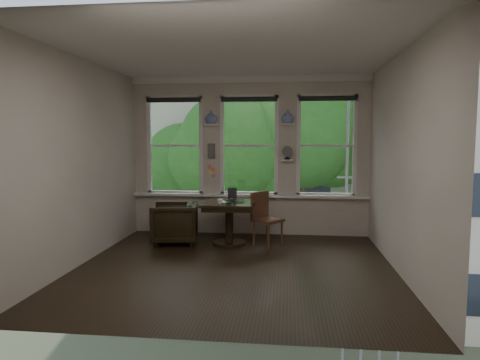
# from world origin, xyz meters

# --- Properties ---
(ground) EXTENTS (4.50, 4.50, 0.00)m
(ground) POSITION_xyz_m (0.00, 0.00, 0.00)
(ground) COLOR black
(ground) RESTS_ON ground
(ceiling) EXTENTS (4.50, 4.50, 0.00)m
(ceiling) POSITION_xyz_m (0.00, 0.00, 3.00)
(ceiling) COLOR silver
(ceiling) RESTS_ON ground
(wall_back) EXTENTS (4.50, 0.00, 4.50)m
(wall_back) POSITION_xyz_m (0.00, 2.25, 1.50)
(wall_back) COLOR beige
(wall_back) RESTS_ON ground
(wall_front) EXTENTS (4.50, 0.00, 4.50)m
(wall_front) POSITION_xyz_m (0.00, -2.25, 1.50)
(wall_front) COLOR beige
(wall_front) RESTS_ON ground
(wall_left) EXTENTS (0.00, 4.50, 4.50)m
(wall_left) POSITION_xyz_m (-2.25, 0.00, 1.50)
(wall_left) COLOR beige
(wall_left) RESTS_ON ground
(wall_right) EXTENTS (0.00, 4.50, 4.50)m
(wall_right) POSITION_xyz_m (2.25, 0.00, 1.50)
(wall_right) COLOR beige
(wall_right) RESTS_ON ground
(window_left) EXTENTS (1.10, 0.12, 1.90)m
(window_left) POSITION_xyz_m (-1.45, 2.25, 1.70)
(window_left) COLOR white
(window_left) RESTS_ON ground
(window_center) EXTENTS (1.10, 0.12, 1.90)m
(window_center) POSITION_xyz_m (0.00, 2.25, 1.70)
(window_center) COLOR white
(window_center) RESTS_ON ground
(window_right) EXTENTS (1.10, 0.12, 1.90)m
(window_right) POSITION_xyz_m (1.45, 2.25, 1.70)
(window_right) COLOR white
(window_right) RESTS_ON ground
(shelf_left) EXTENTS (0.26, 0.16, 0.03)m
(shelf_left) POSITION_xyz_m (-0.72, 2.15, 2.10)
(shelf_left) COLOR white
(shelf_left) RESTS_ON ground
(shelf_right) EXTENTS (0.26, 0.16, 0.03)m
(shelf_right) POSITION_xyz_m (0.72, 2.15, 2.10)
(shelf_right) COLOR white
(shelf_right) RESTS_ON ground
(intercom) EXTENTS (0.14, 0.06, 0.28)m
(intercom) POSITION_xyz_m (-0.72, 2.18, 1.60)
(intercom) COLOR #59544F
(intercom) RESTS_ON ground
(sticky_notes) EXTENTS (0.16, 0.01, 0.24)m
(sticky_notes) POSITION_xyz_m (-0.72, 2.19, 1.25)
(sticky_notes) COLOR pink
(sticky_notes) RESTS_ON ground
(desk_fan) EXTENTS (0.20, 0.20, 0.24)m
(desk_fan) POSITION_xyz_m (0.72, 2.13, 1.53)
(desk_fan) COLOR #59544F
(desk_fan) RESTS_ON ground
(vase_left) EXTENTS (0.24, 0.24, 0.25)m
(vase_left) POSITION_xyz_m (-0.72, 2.15, 2.24)
(vase_left) COLOR silver
(vase_left) RESTS_ON shelf_left
(vase_right) EXTENTS (0.24, 0.24, 0.25)m
(vase_right) POSITION_xyz_m (0.72, 2.15, 2.24)
(vase_right) COLOR silver
(vase_right) RESTS_ON shelf_right
(table) EXTENTS (0.90, 0.90, 0.75)m
(table) POSITION_xyz_m (-0.26, 1.28, 0.38)
(table) COLOR black
(table) RESTS_ON ground
(armchair_left) EXTENTS (0.89, 0.88, 0.71)m
(armchair_left) POSITION_xyz_m (-1.23, 1.30, 0.36)
(armchair_left) COLOR black
(armchair_left) RESTS_ON ground
(cushion_red) EXTENTS (0.45, 0.45, 0.06)m
(cushion_red) POSITION_xyz_m (-1.23, 1.30, 0.45)
(cushion_red) COLOR maroon
(cushion_red) RESTS_ON armchair_left
(side_chair_right) EXTENTS (0.59, 0.59, 0.92)m
(side_chair_right) POSITION_xyz_m (0.41, 1.27, 0.46)
(side_chair_right) COLOR #472419
(side_chair_right) RESTS_ON ground
(laptop) EXTENTS (0.41, 0.34, 0.03)m
(laptop) POSITION_xyz_m (-0.18, 1.24, 0.76)
(laptop) COLOR black
(laptop) RESTS_ON table
(mug) EXTENTS (0.09, 0.09, 0.08)m
(mug) POSITION_xyz_m (-0.38, 1.03, 0.79)
(mug) COLOR white
(mug) RESTS_ON table
(drinking_glass) EXTENTS (0.17, 0.17, 0.11)m
(drinking_glass) POSITION_xyz_m (-0.22, 1.04, 0.80)
(drinking_glass) COLOR white
(drinking_glass) RESTS_ON table
(tablet) EXTENTS (0.17, 0.10, 0.22)m
(tablet) POSITION_xyz_m (-0.23, 1.49, 0.86)
(tablet) COLOR black
(tablet) RESTS_ON table
(papers) EXTENTS (0.31, 0.36, 0.00)m
(papers) POSITION_xyz_m (-0.30, 1.36, 0.75)
(papers) COLOR silver
(papers) RESTS_ON table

